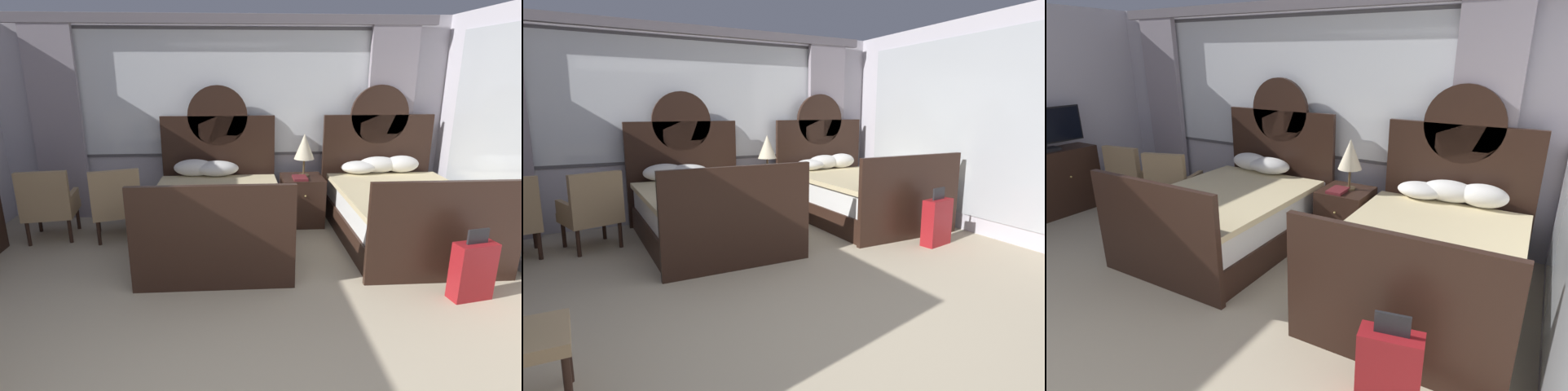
% 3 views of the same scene
% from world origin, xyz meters
% --- Properties ---
extents(wall_back_window, '(6.05, 0.22, 2.70)m').
position_xyz_m(wall_back_window, '(0.00, 4.13, 1.44)').
color(wall_back_window, silver).
rests_on(wall_back_window, ground_plane).
extents(bed_near_window, '(1.53, 2.16, 1.81)m').
position_xyz_m(bed_near_window, '(-0.13, 2.97, 0.38)').
color(bed_near_window, black).
rests_on(bed_near_window, ground_plane).
extents(bed_near_mirror, '(1.53, 2.16, 1.81)m').
position_xyz_m(bed_near_mirror, '(2.09, 2.98, 0.38)').
color(bed_near_mirror, black).
rests_on(bed_near_mirror, ground_plane).
extents(nightstand_between_beds, '(0.54, 0.57, 0.64)m').
position_xyz_m(nightstand_between_beds, '(0.98, 3.60, 0.32)').
color(nightstand_between_beds, black).
rests_on(nightstand_between_beds, ground_plane).
extents(table_lamp_on_nightstand, '(0.27, 0.27, 0.57)m').
position_xyz_m(table_lamp_on_nightstand, '(1.00, 3.63, 1.04)').
color(table_lamp_on_nightstand, brown).
rests_on(table_lamp_on_nightstand, nightstand_between_beds).
extents(book_on_nightstand, '(0.18, 0.26, 0.03)m').
position_xyz_m(book_on_nightstand, '(0.93, 3.49, 0.66)').
color(book_on_nightstand, maroon).
rests_on(book_on_nightstand, nightstand_between_beds).
extents(armchair_by_window_left, '(0.70, 0.70, 0.89)m').
position_xyz_m(armchair_by_window_left, '(-1.36, 3.22, 0.46)').
color(armchair_by_window_left, tan).
rests_on(armchair_by_window_left, ground_plane).
extents(armchair_by_window_centre, '(0.64, 0.64, 0.89)m').
position_xyz_m(armchair_by_window_centre, '(-2.15, 3.21, 0.46)').
color(armchair_by_window_centre, tan).
rests_on(armchair_by_window_centre, ground_plane).
extents(suitcase_on_floor, '(0.40, 0.23, 0.68)m').
position_xyz_m(suitcase_on_floor, '(2.21, 1.56, 0.28)').
color(suitcase_on_floor, maroon).
rests_on(suitcase_on_floor, ground_plane).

